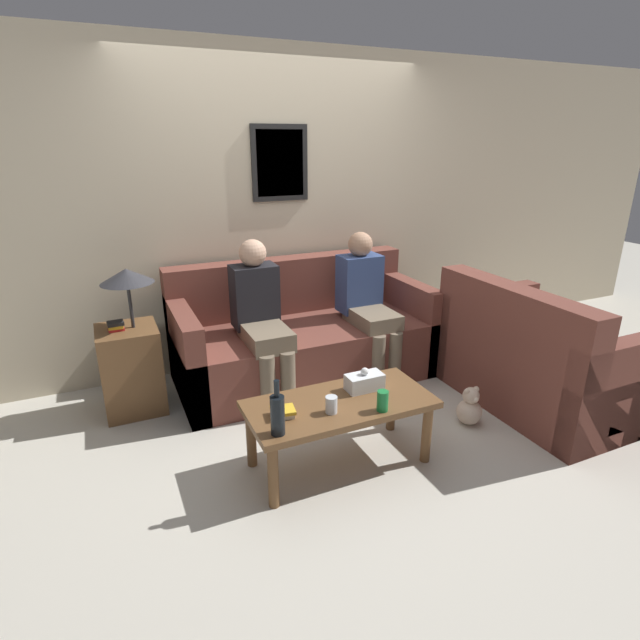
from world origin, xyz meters
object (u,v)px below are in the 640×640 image
wine_bottle (277,414)px  person_left (261,315)px  coffee_table (340,410)px  person_right (367,300)px  drinking_glass (331,405)px  couch_side (539,362)px  teddy_bear (470,408)px  couch_main (303,338)px

wine_bottle → person_left: (0.31, 1.22, 0.11)m
coffee_table → person_right: (0.76, 1.05, 0.28)m
drinking_glass → person_right: bearing=52.8°
person_left → couch_side: bearing=-28.1°
couch_side → teddy_bear: bearing=93.7°
couch_side → coffee_table: 1.69m
person_left → teddy_bear: 1.64m
couch_side → wine_bottle: (-2.14, -0.25, 0.22)m
couch_main → person_right: size_ratio=1.76×
wine_bottle → person_right: person_right is taller
couch_side → teddy_bear: (-0.65, -0.04, -0.21)m
person_left → teddy_bear: person_left is taller
drinking_glass → person_left: size_ratio=0.08×
couch_main → person_right: person_right is taller
couch_side → wine_bottle: size_ratio=4.43×
wine_bottle → person_left: bearing=75.7°
wine_bottle → teddy_bear: 1.56m
couch_main → person_left: size_ratio=1.74×
couch_side → teddy_bear: 0.69m
couch_side → drinking_glass: size_ratio=13.94×
wine_bottle → teddy_bear: size_ratio=1.12×
couch_main → couch_side: 1.83m
couch_side → person_left: size_ratio=1.15×
wine_bottle → person_right: (1.21, 1.22, 0.10)m
drinking_glass → person_left: person_left is taller
couch_side → person_right: (-0.92, 0.97, 0.32)m
teddy_bear → couch_main: bearing=122.0°
wine_bottle → drinking_glass: 0.36m
couch_side → coffee_table: couch_side is taller
person_right → teddy_bear: size_ratio=4.26×
couch_side → teddy_bear: couch_side is taller
drinking_glass → teddy_bear: 1.20m
couch_main → person_left: person_left is taller
drinking_glass → person_left: (-0.04, 1.14, 0.18)m
person_left → drinking_glass: bearing=-88.2°
coffee_table → teddy_bear: size_ratio=3.99×
person_left → person_right: person_left is taller
couch_main → teddy_bear: (0.75, -1.21, -0.21)m
couch_side → teddy_bear: size_ratio=4.95×
wine_bottle → person_right: 1.73m
coffee_table → wine_bottle: 0.51m
wine_bottle → coffee_table: bearing=21.1°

